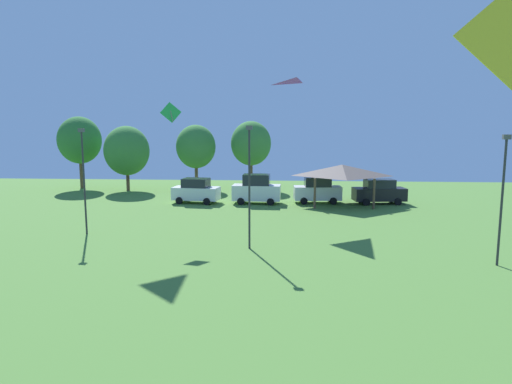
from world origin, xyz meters
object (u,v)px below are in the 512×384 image
object	(u,v)px
parked_car_third_from_left	(317,190)
light_post_2	(502,193)
kite_flying_0	(171,112)
treeline_tree_2	(196,147)
treeline_tree_1	(127,151)
light_post_1	(84,176)
parked_car_leftmost	(196,191)
park_pavilion	(342,171)
treeline_tree_3	(251,144)
parked_car_second_from_left	(257,189)
light_post_0	(249,181)
kite_flying_4	(270,101)
treeline_tree_0	(80,140)
parked_car_rightmost_in_row	(379,192)

from	to	relation	value
parked_car_third_from_left	light_post_2	world-z (taller)	light_post_2
kite_flying_0	treeline_tree_2	distance (m)	20.71
parked_car_third_from_left	treeline_tree_1	world-z (taller)	treeline_tree_1
light_post_2	parked_car_third_from_left	bearing A→B (deg)	112.92
kite_flying_0	light_post_1	bearing A→B (deg)	-163.68
parked_car_leftmost	park_pavilion	world-z (taller)	park_pavilion
parked_car_leftmost	park_pavilion	distance (m)	13.27
kite_flying_0	treeline_tree_1	distance (m)	21.21
kite_flying_0	treeline_tree_3	bearing A→B (deg)	80.28
park_pavilion	parked_car_second_from_left	bearing A→B (deg)	178.26
light_post_0	treeline_tree_1	bearing A→B (deg)	123.52
kite_flying_0	parked_car_second_from_left	size ratio (longest dim) A/B	0.31
kite_flying_4	parked_car_third_from_left	distance (m)	10.35
parked_car_second_from_left	treeline_tree_3	xyz separation A→B (m)	(-1.28, 9.92, 3.76)
treeline_tree_1	treeline_tree_3	bearing A→B (deg)	10.43
kite_flying_4	treeline_tree_3	distance (m)	15.44
treeline_tree_0	treeline_tree_3	xyz separation A→B (m)	(19.15, 0.94, -0.35)
parked_car_rightmost_in_row	treeline_tree_2	xyz separation A→B (m)	(-18.40, 8.69, 3.60)
park_pavilion	light_post_1	bearing A→B (deg)	-145.15
parked_car_rightmost_in_row	treeline_tree_1	bearing A→B (deg)	157.76
kite_flying_0	treeline_tree_0	bearing A→B (deg)	127.79
treeline_tree_2	treeline_tree_3	size ratio (longest dim) A/B	0.95
light_post_1	treeline_tree_2	size ratio (longest dim) A/B	0.96
treeline_tree_0	treeline_tree_2	size ratio (longest dim) A/B	1.13
parked_car_second_from_left	treeline_tree_3	size ratio (longest dim) A/B	0.58
parked_car_leftmost	treeline_tree_3	world-z (taller)	treeline_tree_3
parked_car_second_from_left	parked_car_third_from_left	bearing A→B (deg)	8.99
kite_flying_4	parked_car_third_from_left	world-z (taller)	kite_flying_4
kite_flying_4	parked_car_leftmost	size ratio (longest dim) A/B	0.83
parked_car_second_from_left	treeline_tree_2	world-z (taller)	treeline_tree_2
parked_car_rightmost_in_row	parked_car_leftmost	bearing A→B (deg)	175.12
parked_car_rightmost_in_row	treeline_tree_3	bearing A→B (deg)	135.69
treeline_tree_0	treeline_tree_3	distance (m)	19.18
parked_car_leftmost	kite_flying_0	bearing A→B (deg)	-79.14
parked_car_third_from_left	treeline_tree_3	distance (m)	12.12
parked_car_third_from_left	treeline_tree_1	xyz separation A→B (m)	(-20.07, 6.81, 3.17)
light_post_2	treeline_tree_3	xyz separation A→B (m)	(-14.61, 27.70, 1.38)
kite_flying_4	parked_car_third_from_left	xyz separation A→B (m)	(4.16, 5.46, -7.74)
parked_car_second_from_left	park_pavilion	world-z (taller)	park_pavilion
parked_car_second_from_left	kite_flying_4	bearing A→B (deg)	-72.02
kite_flying_4	light_post_2	distance (m)	18.42
kite_flying_4	treeline_tree_0	distance (m)	26.02
light_post_1	light_post_2	distance (m)	24.11
treeline_tree_1	parked_car_second_from_left	bearing A→B (deg)	-27.22
light_post_2	treeline_tree_2	size ratio (longest dim) A/B	0.92
kite_flying_0	parked_car_rightmost_in_row	world-z (taller)	kite_flying_0
kite_flying_0	parked_car_leftmost	world-z (taller)	kite_flying_0
light_post_2	kite_flying_0	bearing A→B (deg)	159.76
treeline_tree_2	treeline_tree_0	bearing A→B (deg)	-178.82
light_post_1	treeline_tree_0	world-z (taller)	treeline_tree_0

